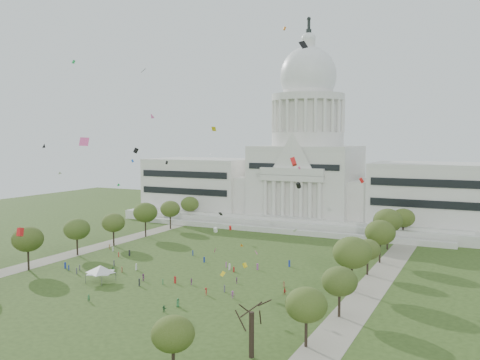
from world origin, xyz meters
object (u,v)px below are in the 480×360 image
(capitol, at_px, (307,173))
(big_bare_tree, at_px, (252,308))
(person_0, at_px, (284,284))
(event_tent, at_px, (101,269))

(capitol, xyz_separation_m, big_bare_tree, (38.00, -141.59, -13.62))
(person_0, bearing_deg, event_tent, -135.86)
(big_bare_tree, xyz_separation_m, person_0, (-10.04, 41.33, -7.90))
(big_bare_tree, distance_m, person_0, 43.26)
(capitol, relative_size, person_0, 103.14)
(capitol, height_order, big_bare_tree, capitol)
(event_tent, relative_size, person_0, 6.90)
(event_tent, height_order, person_0, event_tent)
(person_0, bearing_deg, big_bare_tree, -52.67)
(capitol, xyz_separation_m, person_0, (27.96, -100.26, -21.52))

